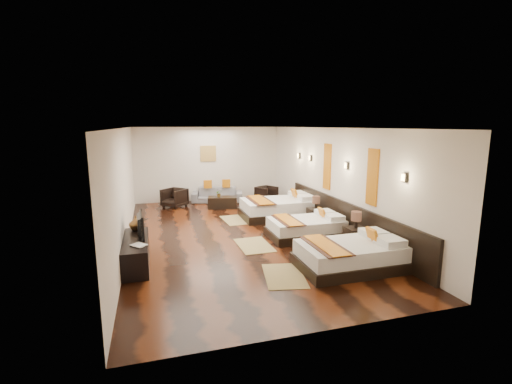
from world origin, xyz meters
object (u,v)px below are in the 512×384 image
object	(u,v)px
book	(134,247)
figurine	(136,223)
tv_console	(136,252)
coffee_table	(223,202)
sofa	(217,195)
bed_mid	(307,227)
armchair_left	(174,198)
table_plant	(219,193)
bed_near	(351,255)
armchair_right	(267,194)
nightstand_b	(316,214)
tv	(137,225)
bed_far	(279,208)
nightstand_a	(355,235)

from	to	relation	value
book	figurine	world-z (taller)	figurine
tv_console	coffee_table	size ratio (longest dim) A/B	1.80
coffee_table	sofa	bearing A→B (deg)	90.00
bed_mid	book	distance (m)	4.39
armchair_left	table_plant	world-z (taller)	armchair_left
bed_near	book	bearing A→B (deg)	168.07
bed_mid	sofa	distance (m)	5.13
bed_mid	sofa	xyz separation A→B (m)	(-1.46, 4.92, 0.02)
bed_mid	armchair_right	distance (m)	4.33
nightstand_b	sofa	distance (m)	4.47
nightstand_b	coffee_table	xyz separation A→B (m)	(-2.21, 2.83, -0.09)
nightstand_b	tv_console	distance (m)	5.25
tv_console	tv	world-z (taller)	tv
bed_far	figurine	xyz separation A→B (m)	(-4.20, -2.14, 0.41)
bed_near	nightstand_a	size ratio (longest dim) A/B	2.39
bed_near	tv	size ratio (longest dim) A/B	2.37
nightstand_b	armchair_left	size ratio (longest dim) A/B	1.14
bed_near	nightstand_a	bearing A→B (deg)	54.63
figurine	bed_far	bearing A→B (deg)	26.97
bed_near	bed_far	bearing A→B (deg)	89.97
bed_mid	tv	distance (m)	4.22
bed_near	figurine	size ratio (longest dim) A/B	6.54
bed_far	armchair_right	xyz separation A→B (m)	(0.30, 2.22, 0.00)
nightstand_a	armchair_right	xyz separation A→B (m)	(-0.44, 5.43, -0.00)
book	armchair_left	bearing A→B (deg)	78.96
bed_mid	nightstand_b	bearing A→B (deg)	54.01
tv	armchair_right	xyz separation A→B (m)	(4.45, 4.88, -0.50)
coffee_table	bed_near	bearing A→B (deg)	-76.35
figurine	armchair_left	xyz separation A→B (m)	(1.12, 4.51, -0.38)
nightstand_a	armchair_right	bearing A→B (deg)	94.69
nightstand_a	armchair_left	xyz separation A→B (m)	(-3.82, 5.58, 0.03)
armchair_left	armchair_right	bearing A→B (deg)	44.17
armchair_left	coffee_table	xyz separation A→B (m)	(1.61, -0.60, -0.14)
tv	sofa	size ratio (longest dim) A/B	0.47
table_plant	sofa	bearing A→B (deg)	83.28
tv	book	size ratio (longest dim) A/B	2.99
bed_far	armchair_left	distance (m)	3.89
bed_far	sofa	distance (m)	3.18
nightstand_b	armchair_right	size ratio (longest dim) A/B	1.24
bed_mid	armchair_right	xyz separation A→B (m)	(0.31, 4.32, 0.05)
coffee_table	nightstand_a	bearing A→B (deg)	-66.03
bed_near	tv	xyz separation A→B (m)	(-4.15, 1.60, 0.53)
bed_far	tv_console	bearing A→B (deg)	-145.91
sofa	armchair_left	size ratio (longest dim) A/B	2.55
figurine	armchair_left	world-z (taller)	figurine
nightstand_a	table_plant	world-z (taller)	nightstand_a
tv_console	figurine	bearing A→B (deg)	90.00
armchair_left	coffee_table	distance (m)	1.73
nightstand_b	sofa	bearing A→B (deg)	119.66
bed_mid	sofa	world-z (taller)	bed_mid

